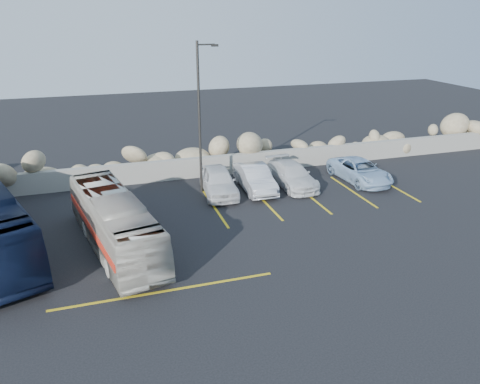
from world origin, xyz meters
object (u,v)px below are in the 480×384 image
object	(u,v)px
vintage_bus	(114,222)
car_b	(255,178)
lamppost	(200,115)
car_c	(292,175)
car_a	(218,181)
car_d	(360,171)

from	to	relation	value
vintage_bus	car_b	bearing A→B (deg)	19.44
lamppost	car_c	distance (m)	6.29
car_c	car_a	bearing A→B (deg)	177.76
vintage_bus	car_b	distance (m)	9.15
vintage_bus	lamppost	bearing A→B (deg)	35.38
car_d	car_a	bearing A→B (deg)	172.75
car_b	lamppost	bearing A→B (deg)	169.40
lamppost	car_d	world-z (taller)	lamppost
lamppost	vintage_bus	xyz separation A→B (m)	(-4.99, -5.34, -3.12)
vintage_bus	car_d	size ratio (longest dim) A/B	1.86
vintage_bus	car_d	bearing A→B (deg)	5.08
car_a	car_d	size ratio (longest dim) A/B	0.94
car_a	car_c	bearing A→B (deg)	4.22
car_d	car_c	bearing A→B (deg)	169.73
car_d	car_b	bearing A→B (deg)	171.91
car_c	vintage_bus	bearing A→B (deg)	-156.75
vintage_bus	car_a	world-z (taller)	vintage_bus
car_b	car_d	distance (m)	6.37
car_b	car_d	size ratio (longest dim) A/B	0.93
car_a	lamppost	bearing A→B (deg)	146.10
car_a	car_c	distance (m)	4.32
car_a	car_d	xyz separation A→B (m)	(8.44, -0.49, -0.09)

